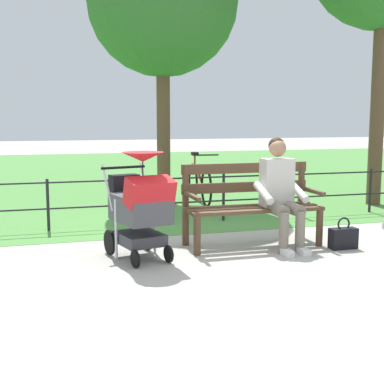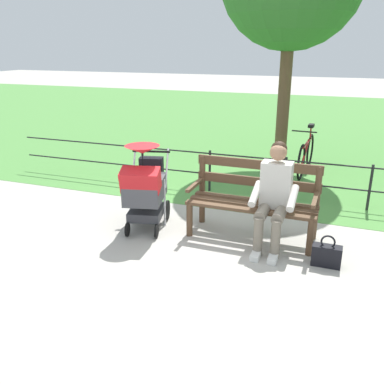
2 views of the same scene
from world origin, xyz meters
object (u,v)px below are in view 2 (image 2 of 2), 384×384
at_px(person_on_bench, 274,193).
at_px(bicycle, 306,154).
at_px(stroller, 145,186).
at_px(handbag, 326,255).
at_px(park_bench, 254,196).

xyz_separation_m(person_on_bench, bicycle, (-0.05, -3.35, -0.31)).
xyz_separation_m(stroller, handbag, (-2.33, 0.22, -0.47)).
distance_m(park_bench, stroller, 1.41).
height_order(stroller, bicycle, stroller).
bearing_deg(bicycle, stroller, 63.49).
height_order(stroller, handbag, stroller).
height_order(person_on_bench, stroller, person_on_bench).
distance_m(person_on_bench, handbag, 0.91).
height_order(park_bench, person_on_bench, person_on_bench).
distance_m(park_bench, handbag, 1.15).
relative_size(park_bench, handbag, 4.34).
relative_size(park_bench, person_on_bench, 1.26).
distance_m(person_on_bench, stroller, 1.66).
bearing_deg(person_on_bench, stroller, 2.44).
bearing_deg(person_on_bench, handbag, 156.61).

